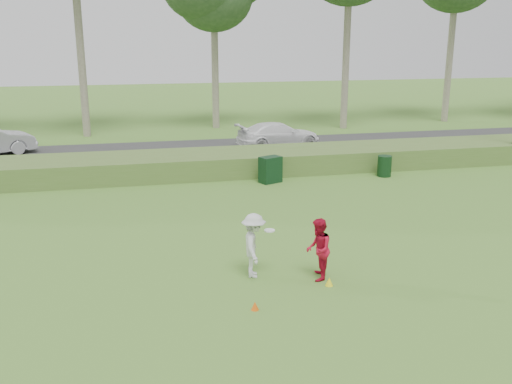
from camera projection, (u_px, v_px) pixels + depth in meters
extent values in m
plane|color=#427627|center=(293.00, 288.00, 13.62)|extent=(120.00, 120.00, 0.00)
cube|color=#476A2A|center=(215.00, 163.00, 24.78)|extent=(80.00, 3.00, 0.90)
cube|color=#2D2D2D|center=(201.00, 151.00, 29.59)|extent=(80.00, 6.00, 0.06)
cylinder|color=gray|center=(215.00, 36.00, 35.54)|extent=(0.44, 0.44, 11.50)
cylinder|color=gray|center=(348.00, 15.00, 35.03)|extent=(0.44, 0.44, 14.00)
cylinder|color=gray|center=(453.00, 20.00, 38.03)|extent=(0.44, 0.44, 13.50)
imported|color=silver|center=(254.00, 245.00, 14.07)|extent=(0.78, 1.14, 1.63)
cylinder|color=white|center=(269.00, 230.00, 14.06)|extent=(0.27, 0.27, 0.03)
imported|color=#B80F2B|center=(318.00, 249.00, 13.92)|extent=(0.81, 0.91, 1.55)
cone|color=#E6570C|center=(255.00, 306.00, 12.50)|extent=(0.17, 0.17, 0.19)
cone|color=yellow|center=(329.00, 282.00, 13.71)|extent=(0.19, 0.19, 0.21)
cube|color=black|center=(270.00, 170.00, 23.19)|extent=(1.00, 0.84, 1.07)
cylinder|color=black|center=(384.00, 166.00, 24.23)|extent=(0.77, 0.77, 0.89)
imported|color=white|center=(279.00, 135.00, 30.24)|extent=(4.67, 2.37, 1.30)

